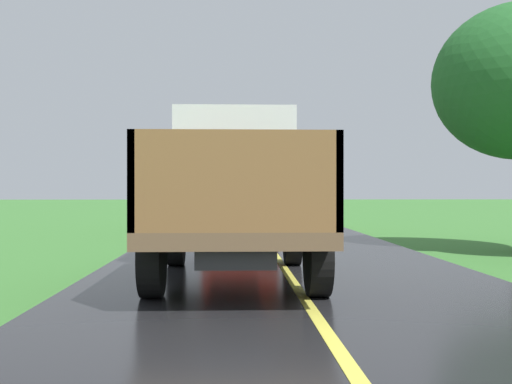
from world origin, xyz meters
name	(u,v)px	position (x,y,z in m)	size (l,w,h in m)	color
banana_truck_near	(235,188)	(-0.86, 11.35, 1.47)	(2.38, 5.82, 2.80)	#2D2D30
banana_truck_far	(239,189)	(-0.68, 23.36, 1.47)	(2.38, 5.81, 2.80)	#2D2D30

